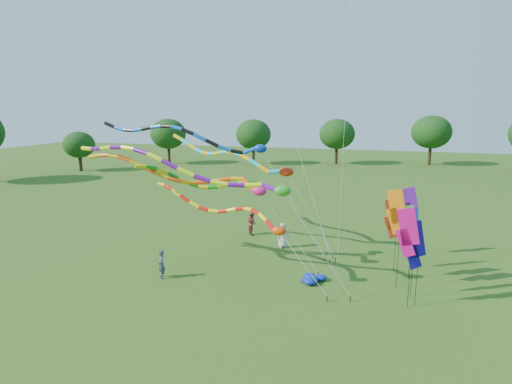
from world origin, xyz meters
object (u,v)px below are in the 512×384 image
(person_b, at_px, (161,264))
(person_c, at_px, (252,223))
(blue_nylon_heap, at_px, (314,279))
(tube_kite_orange, at_px, (194,177))
(tube_kite_red, at_px, (233,213))
(person_a, at_px, (283,235))

(person_b, relative_size, person_c, 0.96)
(blue_nylon_heap, bearing_deg, tube_kite_orange, 174.98)
(tube_kite_orange, bearing_deg, blue_nylon_heap, -6.09)
(tube_kite_orange, xyz_separation_m, person_c, (1.44, 7.16, -4.68))
(tube_kite_red, bearing_deg, person_a, 92.75)
(tube_kite_orange, xyz_separation_m, person_b, (-1.06, -2.47, -4.71))
(person_a, bearing_deg, person_b, -156.29)
(person_b, distance_m, person_c, 9.95)
(tube_kite_red, bearing_deg, blue_nylon_heap, 21.05)
(tube_kite_red, relative_size, person_b, 6.60)
(tube_kite_red, distance_m, person_a, 6.45)
(person_b, bearing_deg, blue_nylon_heap, 56.94)
(person_b, bearing_deg, person_c, 120.29)
(tube_kite_red, xyz_separation_m, person_c, (-1.29, 7.92, -2.86))
(tube_kite_orange, relative_size, person_c, 8.26)
(blue_nylon_heap, xyz_separation_m, person_b, (-8.48, -1.82, 0.62))
(tube_kite_orange, height_order, person_b, tube_kite_orange)
(tube_kite_orange, distance_m, blue_nylon_heap, 9.16)
(person_a, bearing_deg, tube_kite_red, -136.16)
(tube_kite_orange, height_order, person_c, tube_kite_orange)
(blue_nylon_heap, bearing_deg, person_c, 127.44)
(tube_kite_red, xyz_separation_m, tube_kite_orange, (-2.73, 0.76, 1.82))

